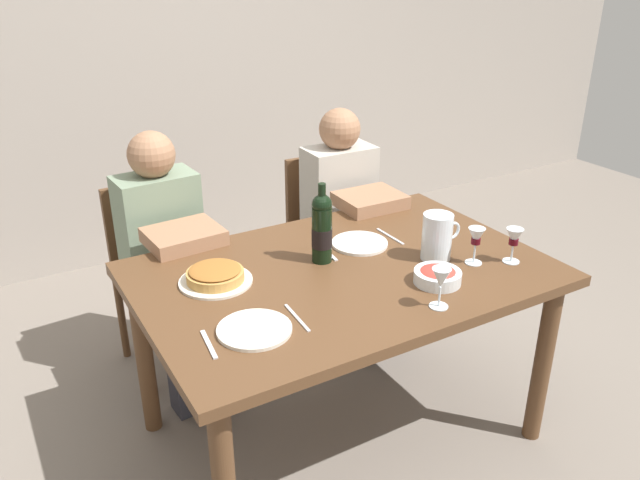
% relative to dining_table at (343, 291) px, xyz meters
% --- Properties ---
extents(ground_plane, '(8.00, 8.00, 0.00)m').
position_rel_dining_table_xyz_m(ground_plane, '(0.00, 0.00, -0.67)').
color(ground_plane, slate).
extents(back_wall, '(8.00, 0.10, 2.80)m').
position_rel_dining_table_xyz_m(back_wall, '(0.00, 2.14, 0.73)').
color(back_wall, '#A3998E').
rests_on(back_wall, ground).
extents(dining_table, '(1.50, 1.00, 0.76)m').
position_rel_dining_table_xyz_m(dining_table, '(0.00, 0.00, 0.00)').
color(dining_table, brown).
rests_on(dining_table, ground).
extents(wine_bottle, '(0.08, 0.08, 0.31)m').
position_rel_dining_table_xyz_m(wine_bottle, '(-0.03, 0.10, 0.23)').
color(wine_bottle, black).
rests_on(wine_bottle, dining_table).
extents(water_pitcher, '(0.17, 0.11, 0.18)m').
position_rel_dining_table_xyz_m(water_pitcher, '(0.36, -0.10, 0.17)').
color(water_pitcher, silver).
rests_on(water_pitcher, dining_table).
extents(baked_tart, '(0.26, 0.26, 0.06)m').
position_rel_dining_table_xyz_m(baked_tart, '(-0.45, 0.14, 0.12)').
color(baked_tart, silver).
rests_on(baked_tart, dining_table).
extents(salad_bowl, '(0.17, 0.17, 0.05)m').
position_rel_dining_table_xyz_m(salad_bowl, '(0.23, -0.26, 0.12)').
color(salad_bowl, silver).
rests_on(salad_bowl, dining_table).
extents(wine_glass_left_diner, '(0.06, 0.06, 0.14)m').
position_rel_dining_table_xyz_m(wine_glass_left_diner, '(0.58, -0.27, 0.19)').
color(wine_glass_left_diner, silver).
rests_on(wine_glass_left_diner, dining_table).
extents(wine_glass_right_diner, '(0.06, 0.06, 0.14)m').
position_rel_dining_table_xyz_m(wine_glass_right_diner, '(0.45, -0.20, 0.20)').
color(wine_glass_right_diner, silver).
rests_on(wine_glass_right_diner, dining_table).
extents(wine_glass_centre, '(0.06, 0.06, 0.14)m').
position_rel_dining_table_xyz_m(wine_glass_centre, '(0.13, -0.39, 0.19)').
color(wine_glass_centre, silver).
rests_on(wine_glass_centre, dining_table).
extents(dinner_plate_left_setting, '(0.24, 0.24, 0.01)m').
position_rel_dining_table_xyz_m(dinner_plate_left_setting, '(-0.46, -0.22, 0.10)').
color(dinner_plate_left_setting, silver).
rests_on(dinner_plate_left_setting, dining_table).
extents(dinner_plate_right_setting, '(0.23, 0.23, 0.01)m').
position_rel_dining_table_xyz_m(dinner_plate_right_setting, '(0.17, 0.15, 0.10)').
color(dinner_plate_right_setting, white).
rests_on(dinner_plate_right_setting, dining_table).
extents(fork_left_setting, '(0.03, 0.16, 0.00)m').
position_rel_dining_table_xyz_m(fork_left_setting, '(-0.61, -0.22, 0.09)').
color(fork_left_setting, silver).
rests_on(fork_left_setting, dining_table).
extents(knife_left_setting, '(0.02, 0.18, 0.00)m').
position_rel_dining_table_xyz_m(knife_left_setting, '(-0.31, -0.22, 0.09)').
color(knife_left_setting, silver).
rests_on(knife_left_setting, dining_table).
extents(knife_right_setting, '(0.01, 0.18, 0.00)m').
position_rel_dining_table_xyz_m(knife_right_setting, '(0.32, 0.15, 0.09)').
color(knife_right_setting, silver).
rests_on(knife_right_setting, dining_table).
extents(spoon_right_setting, '(0.03, 0.16, 0.00)m').
position_rel_dining_table_xyz_m(spoon_right_setting, '(0.02, 0.15, 0.09)').
color(spoon_right_setting, silver).
rests_on(spoon_right_setting, dining_table).
extents(chair_left, '(0.43, 0.43, 0.87)m').
position_rel_dining_table_xyz_m(chair_left, '(-0.46, 0.92, -0.17)').
color(chair_left, brown).
rests_on(chair_left, ground).
extents(diner_left, '(0.35, 0.52, 1.16)m').
position_rel_dining_table_xyz_m(diner_left, '(-0.44, 0.68, -0.05)').
color(diner_left, gray).
rests_on(diner_left, ground).
extents(chair_right, '(0.41, 0.41, 0.87)m').
position_rel_dining_table_xyz_m(chair_right, '(0.45, 0.88, -0.17)').
color(chair_right, brown).
rests_on(chair_right, ground).
extents(diner_right, '(0.34, 0.51, 1.16)m').
position_rel_dining_table_xyz_m(diner_right, '(0.45, 0.64, -0.05)').
color(diner_right, '#B7B2A8').
rests_on(diner_right, ground).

